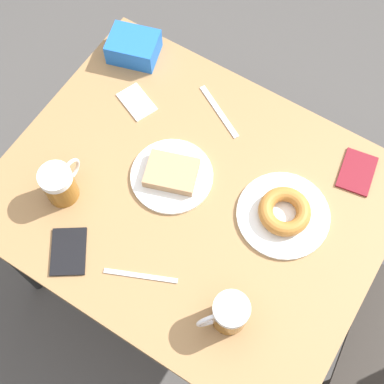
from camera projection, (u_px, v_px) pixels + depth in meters
ground_plane at (192, 269)px, 2.08m from camera, size 8.00×8.00×0.00m
table at (192, 204)px, 1.49m from camera, size 0.81×1.02×0.71m
plate_with_cake at (172, 174)px, 1.44m from camera, size 0.22×0.22×0.04m
plate_with_donut at (284, 213)px, 1.39m from camera, size 0.25×0.25×0.05m
beer_mug_left at (229, 313)px, 1.24m from camera, size 0.11×0.10×0.11m
beer_mug_center at (60, 184)px, 1.38m from camera, size 0.13×0.09×0.11m
napkin_folded at (137, 102)px, 1.55m from camera, size 0.11×0.13×0.00m
fork at (141, 276)px, 1.34m from camera, size 0.09×0.18×0.00m
knife at (219, 111)px, 1.54m from camera, size 0.11×0.18×0.00m
passport_near_edge at (69, 251)px, 1.36m from camera, size 0.15×0.14×0.01m
passport_far_edge at (357, 172)px, 1.46m from camera, size 0.14×0.11×0.01m
blue_pouch at (134, 47)px, 1.59m from camera, size 0.15×0.17×0.07m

